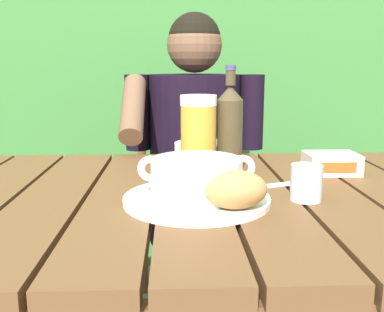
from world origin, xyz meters
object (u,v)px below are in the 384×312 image
object	(u,v)px
serving_plate	(197,199)
soup_bowl	(197,177)
beer_glass	(198,136)
chair_near_diner	(193,205)
beer_bottle	(230,128)
butter_tub	(331,163)
bread_roll	(236,190)
person_eating	(194,156)
water_glass_small	(306,183)
table_knife	(260,186)
diner_bowl	(201,152)

from	to	relation	value
serving_plate	soup_bowl	xyz separation A→B (m)	(0.00, 0.00, 0.04)
beer_glass	chair_near_diner	bearing A→B (deg)	88.66
serving_plate	beer_bottle	bearing A→B (deg)	69.21
serving_plate	soup_bowl	bearing A→B (deg)	0.00
beer_glass	butter_tub	xyz separation A→B (m)	(0.32, 0.01, -0.07)
bread_roll	beer_bottle	xyz separation A→B (m)	(0.03, 0.32, 0.06)
chair_near_diner	beer_bottle	bearing A→B (deg)	-84.71
person_eating	beer_bottle	xyz separation A→B (m)	(0.06, -0.46, 0.16)
water_glass_small	butter_tub	xyz separation A→B (m)	(0.13, 0.22, -0.01)
serving_plate	bread_roll	xyz separation A→B (m)	(0.06, -0.07, 0.04)
table_knife	beer_bottle	bearing A→B (deg)	107.66
serving_plate	beer_glass	bearing A→B (deg)	85.94
beer_bottle	butter_tub	size ratio (longest dim) A/B	2.08
serving_plate	chair_near_diner	bearing A→B (deg)	88.02
beer_glass	water_glass_small	xyz separation A→B (m)	(0.20, -0.21, -0.06)
chair_near_diner	diner_bowl	size ratio (longest dim) A/B	6.20
soup_bowl	diner_bowl	world-z (taller)	soup_bowl
table_knife	chair_near_diner	bearing A→B (deg)	97.68
beer_bottle	butter_tub	distance (m)	0.26
serving_plate	beer_glass	size ratio (longest dim) A/B	1.48
serving_plate	soup_bowl	size ratio (longest dim) A/B	1.26
bread_roll	table_knife	size ratio (longest dim) A/B	0.78
soup_bowl	water_glass_small	bearing A→B (deg)	1.00
chair_near_diner	diner_bowl	bearing A→B (deg)	-90.00
beer_glass	beer_bottle	distance (m)	0.08
person_eating	serving_plate	distance (m)	0.71
serving_plate	beer_glass	xyz separation A→B (m)	(0.02, 0.21, 0.09)
beer_glass	water_glass_small	distance (m)	0.29
serving_plate	butter_tub	xyz separation A→B (m)	(0.34, 0.22, 0.02)
table_knife	serving_plate	bearing A→B (deg)	-147.10
soup_bowl	table_knife	bearing A→B (deg)	32.90
person_eating	bread_roll	bearing A→B (deg)	-87.39
serving_plate	table_knife	bearing A→B (deg)	32.90
beer_bottle	water_glass_small	distance (m)	0.28
serving_plate	beer_bottle	size ratio (longest dim) A/B	1.09
diner_bowl	bread_roll	bearing A→B (deg)	-85.78
water_glass_small	butter_tub	distance (m)	0.25
bread_roll	butter_tub	xyz separation A→B (m)	(0.28, 0.30, -0.02)
soup_bowl	water_glass_small	xyz separation A→B (m)	(0.21, 0.00, -0.02)
bread_roll	butter_tub	distance (m)	0.40
serving_plate	soup_bowl	world-z (taller)	soup_bowl
serving_plate	diner_bowl	distance (m)	0.37
person_eating	water_glass_small	world-z (taller)	person_eating
beer_glass	water_glass_small	size ratio (longest dim) A/B	2.70
beer_bottle	butter_tub	xyz separation A→B (m)	(0.25, -0.02, -0.09)
serving_plate	diner_bowl	world-z (taller)	diner_bowl
soup_bowl	beer_glass	distance (m)	0.22
person_eating	soup_bowl	world-z (taller)	person_eating
beer_bottle	table_knife	xyz separation A→B (m)	(0.05, -0.15, -0.11)
beer_glass	water_glass_small	world-z (taller)	beer_glass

